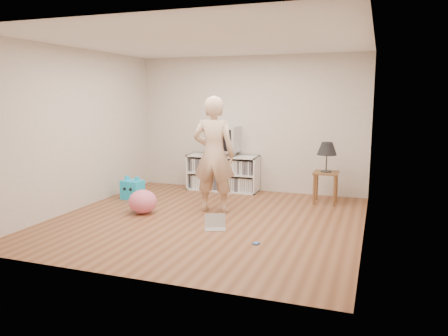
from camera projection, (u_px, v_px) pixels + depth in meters
name	position (u px, v px, depth m)	size (l,w,h in m)	color
ground	(207.00, 220.00, 6.57)	(4.50, 4.50, 0.00)	brown
walls	(206.00, 134.00, 6.36)	(4.52, 4.52, 2.60)	beige
ceiling	(206.00, 41.00, 6.15)	(4.50, 4.50, 0.01)	white
media_unit	(223.00, 173.00, 8.56)	(1.40, 0.45, 0.70)	white
dvd_deck	(223.00, 153.00, 8.49)	(0.45, 0.35, 0.07)	gray
crt_tv	(223.00, 139.00, 8.44)	(0.60, 0.53, 0.50)	#AFAFB4
side_table	(326.00, 180.00, 7.53)	(0.42, 0.42, 0.55)	brown
table_lamp	(327.00, 149.00, 7.44)	(0.34, 0.34, 0.52)	#333333
person	(214.00, 155.00, 6.90)	(0.67, 0.44, 1.85)	#D6B392
laptop	(215.00, 225.00, 6.13)	(0.36, 0.33, 0.20)	silver
playing_cards	(256.00, 243.00, 5.48)	(0.07, 0.09, 0.02)	#4265B1
plush_blue	(132.00, 189.00, 7.88)	(0.38, 0.33, 0.41)	#15B7FD
plush_pink	(143.00, 202.00, 6.90)	(0.44, 0.44, 0.38)	#DE6685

